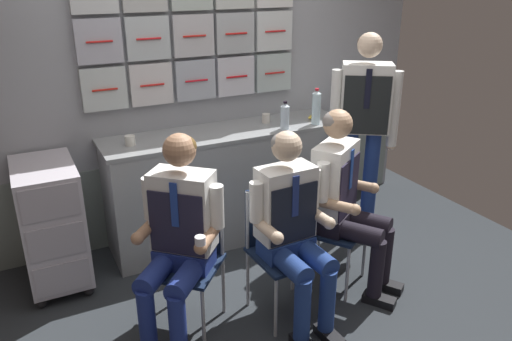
{
  "coord_description": "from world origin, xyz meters",
  "views": [
    {
      "loc": [
        -1.35,
        -2.43,
        2.13
      ],
      "look_at": [
        0.0,
        0.25,
        0.92
      ],
      "focal_mm": 35.17,
      "sensor_mm": 36.0,
      "label": 1
    }
  ],
  "objects_px": {
    "water_bottle_blue_cap": "(285,116)",
    "coffee_cup_white": "(266,118)",
    "folding_chair_right": "(278,237)",
    "snack_banana": "(314,116)",
    "crew_member_standing": "(364,121)",
    "crew_member_right": "(292,224)",
    "folding_chair_by_counter": "(322,214)",
    "service_trolley": "(51,222)",
    "crew_member_by_counter": "(345,194)",
    "crew_member_left": "(178,232)",
    "folding_chair_left": "(190,246)"
  },
  "relations": [
    {
      "from": "folding_chair_by_counter",
      "to": "crew_member_right",
      "type": "bearing_deg",
      "value": -144.67
    },
    {
      "from": "service_trolley",
      "to": "snack_banana",
      "type": "relative_size",
      "value": 5.27
    },
    {
      "from": "folding_chair_right",
      "to": "snack_banana",
      "type": "xyz_separation_m",
      "value": [
        0.91,
        1.02,
        0.43
      ]
    },
    {
      "from": "folding_chair_left",
      "to": "crew_member_right",
      "type": "xyz_separation_m",
      "value": [
        0.56,
        -0.3,
        0.17
      ]
    },
    {
      "from": "crew_member_left",
      "to": "crew_member_standing",
      "type": "distance_m",
      "value": 1.82
    },
    {
      "from": "service_trolley",
      "to": "folding_chair_right",
      "type": "distance_m",
      "value": 1.6
    },
    {
      "from": "folding_chair_left",
      "to": "folding_chair_by_counter",
      "type": "height_order",
      "value": "same"
    },
    {
      "from": "service_trolley",
      "to": "crew_member_by_counter",
      "type": "height_order",
      "value": "crew_member_by_counter"
    },
    {
      "from": "service_trolley",
      "to": "folding_chair_by_counter",
      "type": "relative_size",
      "value": 1.07
    },
    {
      "from": "crew_member_right",
      "to": "snack_banana",
      "type": "bearing_deg",
      "value": 52.43
    },
    {
      "from": "crew_member_left",
      "to": "folding_chair_right",
      "type": "bearing_deg",
      "value": -1.81
    },
    {
      "from": "crew_member_right",
      "to": "folding_chair_by_counter",
      "type": "bearing_deg",
      "value": 35.33
    },
    {
      "from": "crew_member_standing",
      "to": "snack_banana",
      "type": "height_order",
      "value": "crew_member_standing"
    },
    {
      "from": "folding_chair_left",
      "to": "snack_banana",
      "type": "relative_size",
      "value": 4.91
    },
    {
      "from": "water_bottle_blue_cap",
      "to": "coffee_cup_white",
      "type": "bearing_deg",
      "value": 101.26
    },
    {
      "from": "crew_member_left",
      "to": "coffee_cup_white",
      "type": "bearing_deg",
      "value": 43.21
    },
    {
      "from": "folding_chair_right",
      "to": "coffee_cup_white",
      "type": "relative_size",
      "value": 11.25
    },
    {
      "from": "service_trolley",
      "to": "coffee_cup_white",
      "type": "relative_size",
      "value": 12.06
    },
    {
      "from": "folding_chair_right",
      "to": "water_bottle_blue_cap",
      "type": "bearing_deg",
      "value": 58.28
    },
    {
      "from": "folding_chair_by_counter",
      "to": "crew_member_by_counter",
      "type": "relative_size",
      "value": 0.66
    },
    {
      "from": "folding_chair_by_counter",
      "to": "snack_banana",
      "type": "distance_m",
      "value": 1.09
    },
    {
      "from": "folding_chair_left",
      "to": "coffee_cup_white",
      "type": "bearing_deg",
      "value": 42.7
    },
    {
      "from": "folding_chair_by_counter",
      "to": "crew_member_by_counter",
      "type": "height_order",
      "value": "crew_member_by_counter"
    },
    {
      "from": "crew_member_left",
      "to": "service_trolley",
      "type": "bearing_deg",
      "value": 123.9
    },
    {
      "from": "crew_member_right",
      "to": "crew_member_standing",
      "type": "distance_m",
      "value": 1.31
    },
    {
      "from": "folding_chair_left",
      "to": "water_bottle_blue_cap",
      "type": "height_order",
      "value": "water_bottle_blue_cap"
    },
    {
      "from": "service_trolley",
      "to": "water_bottle_blue_cap",
      "type": "bearing_deg",
      "value": -3.02
    },
    {
      "from": "folding_chair_right",
      "to": "crew_member_standing",
      "type": "distance_m",
      "value": 1.29
    },
    {
      "from": "service_trolley",
      "to": "crew_member_left",
      "type": "distance_m",
      "value": 1.15
    },
    {
      "from": "folding_chair_by_counter",
      "to": "coffee_cup_white",
      "type": "relative_size",
      "value": 11.25
    },
    {
      "from": "crew_member_left",
      "to": "crew_member_right",
      "type": "relative_size",
      "value": 1.02
    },
    {
      "from": "crew_member_standing",
      "to": "coffee_cup_white",
      "type": "height_order",
      "value": "crew_member_standing"
    },
    {
      "from": "folding_chair_right",
      "to": "snack_banana",
      "type": "distance_m",
      "value": 1.44
    },
    {
      "from": "folding_chair_right",
      "to": "folding_chair_left",
      "type": "bearing_deg",
      "value": 165.82
    },
    {
      "from": "crew_member_right",
      "to": "crew_member_standing",
      "type": "xyz_separation_m",
      "value": [
        1.06,
        0.7,
        0.32
      ]
    },
    {
      "from": "crew_member_by_counter",
      "to": "crew_member_left",
      "type": "bearing_deg",
      "value": 179.42
    },
    {
      "from": "water_bottle_blue_cap",
      "to": "snack_banana",
      "type": "relative_size",
      "value": 1.33
    },
    {
      "from": "folding_chair_left",
      "to": "crew_member_standing",
      "type": "xyz_separation_m",
      "value": [
        1.61,
        0.4,
        0.49
      ]
    },
    {
      "from": "snack_banana",
      "to": "coffee_cup_white",
      "type": "bearing_deg",
      "value": 170.42
    },
    {
      "from": "service_trolley",
      "to": "folding_chair_right",
      "type": "bearing_deg",
      "value": -36.65
    },
    {
      "from": "crew_member_left",
      "to": "crew_member_right",
      "type": "height_order",
      "value": "crew_member_left"
    },
    {
      "from": "crew_member_left",
      "to": "folding_chair_right",
      "type": "xyz_separation_m",
      "value": [
        0.66,
        -0.02,
        -0.19
      ]
    },
    {
      "from": "water_bottle_blue_cap",
      "to": "snack_banana",
      "type": "height_order",
      "value": "water_bottle_blue_cap"
    },
    {
      "from": "folding_chair_left",
      "to": "snack_banana",
      "type": "height_order",
      "value": "snack_banana"
    },
    {
      "from": "crew_member_standing",
      "to": "coffee_cup_white",
      "type": "distance_m",
      "value": 0.8
    },
    {
      "from": "crew_member_left",
      "to": "water_bottle_blue_cap",
      "type": "distance_m",
      "value": 1.49
    },
    {
      "from": "folding_chair_right",
      "to": "folding_chair_by_counter",
      "type": "xyz_separation_m",
      "value": [
        0.43,
        0.14,
        0.0
      ]
    },
    {
      "from": "crew_member_left",
      "to": "folding_chair_right",
      "type": "relative_size",
      "value": 1.52
    },
    {
      "from": "crew_member_left",
      "to": "folding_chair_by_counter",
      "type": "xyz_separation_m",
      "value": [
        1.09,
        0.12,
        -0.19
      ]
    },
    {
      "from": "coffee_cup_white",
      "to": "folding_chair_right",
      "type": "bearing_deg",
      "value": -113.93
    }
  ]
}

